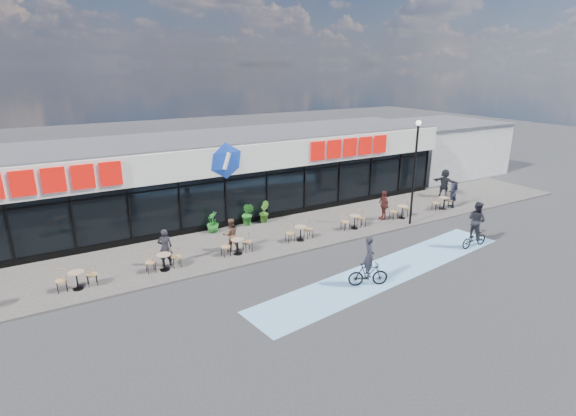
% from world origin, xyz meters
% --- Properties ---
extents(ground, '(120.00, 120.00, 0.00)m').
position_xyz_m(ground, '(0.00, 0.00, 0.00)').
color(ground, '#28282B').
rests_on(ground, ground).
extents(sidewalk, '(44.00, 5.00, 0.10)m').
position_xyz_m(sidewalk, '(0.00, 4.50, 0.05)').
color(sidewalk, '#5C5651').
rests_on(sidewalk, ground).
extents(bike_lane, '(14.17, 4.13, 0.01)m').
position_xyz_m(bike_lane, '(4.00, -1.50, 0.01)').
color(bike_lane, '#70A5D3').
rests_on(bike_lane, ground).
extents(building, '(30.60, 6.57, 4.75)m').
position_xyz_m(building, '(-0.00, 9.93, 2.34)').
color(building, black).
rests_on(building, ground).
extents(neighbour_building, '(9.20, 7.20, 4.11)m').
position_xyz_m(neighbour_building, '(20.50, 11.00, 2.06)').
color(neighbour_building, silver).
rests_on(neighbour_building, ground).
extents(lamp_post, '(0.28, 0.28, 5.69)m').
position_xyz_m(lamp_post, '(8.99, 2.30, 3.44)').
color(lamp_post, black).
rests_on(lamp_post, sidewalk).
extents(bistro_set_1, '(1.54, 0.62, 0.90)m').
position_xyz_m(bistro_set_1, '(-7.87, 3.31, 0.56)').
color(bistro_set_1, '#9F8466').
rests_on(bistro_set_1, sidewalk).
extents(bistro_set_2, '(1.54, 0.62, 0.90)m').
position_xyz_m(bistro_set_2, '(-4.45, 3.31, 0.56)').
color(bistro_set_2, '#9F8466').
rests_on(bistro_set_2, sidewalk).
extents(bistro_set_3, '(1.54, 0.62, 0.90)m').
position_xyz_m(bistro_set_3, '(-1.02, 3.31, 0.56)').
color(bistro_set_3, '#9F8466').
rests_on(bistro_set_3, sidewalk).
extents(bistro_set_4, '(1.54, 0.62, 0.90)m').
position_xyz_m(bistro_set_4, '(2.40, 3.31, 0.56)').
color(bistro_set_4, '#9F8466').
rests_on(bistro_set_4, sidewalk).
extents(bistro_set_5, '(1.54, 0.62, 0.90)m').
position_xyz_m(bistro_set_5, '(5.83, 3.31, 0.56)').
color(bistro_set_5, '#9F8466').
rests_on(bistro_set_5, sidewalk).
extents(bistro_set_6, '(1.54, 0.62, 0.90)m').
position_xyz_m(bistro_set_6, '(9.25, 3.31, 0.56)').
color(bistro_set_6, '#9F8466').
rests_on(bistro_set_6, sidewalk).
extents(bistro_set_7, '(1.54, 0.62, 0.90)m').
position_xyz_m(bistro_set_7, '(12.68, 3.31, 0.56)').
color(bistro_set_7, '#9F8466').
rests_on(bistro_set_7, sidewalk).
extents(potted_plant_left, '(0.72, 0.72, 1.11)m').
position_xyz_m(potted_plant_left, '(-0.97, 6.54, 0.65)').
color(potted_plant_left, '#1B5F1D').
rests_on(potted_plant_left, sidewalk).
extents(potted_plant_mid, '(0.75, 0.82, 1.20)m').
position_xyz_m(potted_plant_mid, '(2.10, 6.63, 0.70)').
color(potted_plant_mid, '#2F5F1B').
rests_on(potted_plant_mid, sidewalk).
extents(potted_plant_right, '(0.87, 0.90, 1.28)m').
position_xyz_m(potted_plant_right, '(1.10, 6.59, 0.74)').
color(potted_plant_right, '#226E1F').
rests_on(potted_plant_right, sidewalk).
extents(patron_left, '(0.71, 0.57, 1.70)m').
position_xyz_m(patron_left, '(-4.24, 3.67, 0.95)').
color(patron_left, black).
rests_on(patron_left, sidewalk).
extents(patron_right, '(0.86, 0.71, 1.60)m').
position_xyz_m(patron_right, '(-1.11, 3.79, 0.90)').
color(patron_right, brown).
rests_on(patron_right, sidewalk).
extents(pedestrian_a, '(0.62, 1.05, 1.68)m').
position_xyz_m(pedestrian_a, '(8.22, 3.67, 0.94)').
color(pedestrian_a, '#50201C').
rests_on(pedestrian_a, sidewalk).
extents(pedestrian_b, '(1.14, 1.81, 1.86)m').
position_xyz_m(pedestrian_b, '(14.88, 5.18, 1.03)').
color(pedestrian_b, black).
rests_on(pedestrian_b, sidewalk).
extents(pedestrian_c, '(1.35, 1.31, 1.54)m').
position_xyz_m(pedestrian_c, '(13.50, 3.26, 0.87)').
color(pedestrian_c, '#32384E').
rests_on(pedestrian_c, sidewalk).
extents(cyclist_a, '(1.68, 1.07, 2.13)m').
position_xyz_m(cyclist_a, '(2.33, -2.09, 0.78)').
color(cyclist_a, black).
rests_on(cyclist_a, ground).
extents(cyclist_b, '(1.65, 0.92, 2.32)m').
position_xyz_m(cyclist_b, '(9.45, -1.54, 1.00)').
color(cyclist_b, black).
rests_on(cyclist_b, ground).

